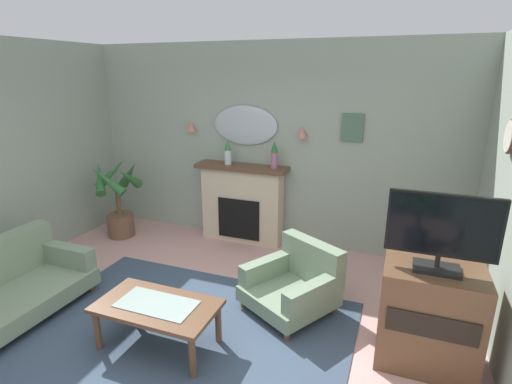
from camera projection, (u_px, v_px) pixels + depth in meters
name	position (u px, v px, depth m)	size (l,w,h in m)	color
floor	(167.00, 355.00, 3.60)	(6.47, 6.41, 0.10)	#C6938E
wall_back	(268.00, 146.00, 5.62)	(6.47, 0.10, 2.85)	#93A393
patterned_rug	(179.00, 337.00, 3.76)	(3.20, 2.40, 0.01)	#38475B
fireplace	(242.00, 204.00, 5.78)	(1.36, 0.36, 1.16)	beige
mantel_vase_centre	(228.00, 152.00, 5.60)	(0.10, 0.10, 0.37)	silver
mantel_vase_left	(274.00, 154.00, 5.35)	(0.10, 0.10, 0.39)	#9E6084
wall_mirror	(245.00, 125.00, 5.57)	(0.96, 0.06, 0.56)	#B2BCC6
wall_sconce_left	(191.00, 126.00, 5.83)	(0.14, 0.14, 0.14)	#D17066
wall_sconce_right	(302.00, 133.00, 5.25)	(0.14, 0.14, 0.14)	#D17066
wall_clock	(510.00, 136.00, 3.42)	(0.04, 0.31, 0.31)	silver
framed_picture	(352.00, 128.00, 5.06)	(0.28, 0.03, 0.36)	#4C6B56
coffee_table	(157.00, 309.00, 3.54)	(1.10, 0.60, 0.45)	brown
armchair_in_corner	(295.00, 282.00, 4.15)	(1.10, 1.11, 0.71)	gray
tv_cabinet	(429.00, 316.00, 3.33)	(0.80, 0.57, 0.90)	brown
tv_flatscreen	(442.00, 231.00, 3.07)	(0.84, 0.24, 0.65)	black
potted_plant_tall_palm	(118.00, 200.00, 5.93)	(0.74, 0.77, 1.20)	brown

